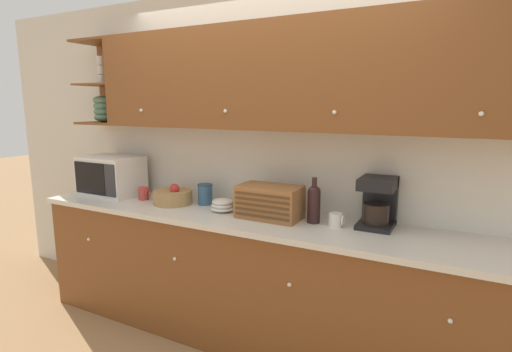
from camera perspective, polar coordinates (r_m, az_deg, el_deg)
ground_plane at (r=3.48m, az=1.73°, el=-19.76°), size 24.00×24.00×0.00m
wall_back at (r=3.07m, az=2.11°, el=2.02°), size 5.92×0.06×2.60m
counter_unit at (r=3.02m, az=-0.84°, el=-14.43°), size 3.54×0.64×0.96m
backsplash_panel at (r=3.04m, az=1.81°, el=1.17°), size 3.52×0.01×0.60m
upper_cabinets at (r=2.80m, az=3.35°, el=13.87°), size 3.52×0.34×0.72m
microwave at (r=3.70m, az=-19.95°, el=0.07°), size 0.50×0.37×0.34m
mug_blue_second at (r=3.43m, az=-15.73°, el=-2.40°), size 0.10×0.09×0.10m
fruit_basket at (r=3.24m, az=-11.77°, el=-2.90°), size 0.31×0.31×0.17m
storage_canister at (r=3.17m, az=-7.27°, el=-2.59°), size 0.12×0.12×0.16m
bowl_stack_on_counter at (r=2.97m, az=-4.78°, el=-4.18°), size 0.18×0.18×0.09m
bread_box at (r=2.77m, az=1.96°, el=-3.73°), size 0.44×0.25×0.23m
wine_bottle at (r=2.68m, az=8.28°, el=-3.72°), size 0.09×0.09×0.31m
mug at (r=2.64m, az=11.35°, el=-6.18°), size 0.10×0.09×0.09m
coffee_maker at (r=2.70m, az=17.01°, el=-3.47°), size 0.22×0.27×0.32m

